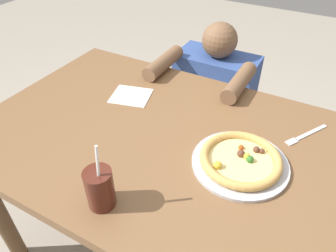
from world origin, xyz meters
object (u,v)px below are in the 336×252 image
Objects in this scene: drink_cup_colored at (99,188)px; fork at (305,135)px; pizza_near at (240,160)px; diner_seated at (211,113)px.

drink_cup_colored is 1.20× the size of fork.
drink_cup_colored is 0.75m from fork.
fork is at bearing 57.77° from pizza_near.
drink_cup_colored is at bearing -131.30° from pizza_near.
fork is (0.46, 0.59, -0.06)m from drink_cup_colored.
diner_seated is (-0.50, 0.41, -0.34)m from fork.
diner_seated is at bearing 117.43° from pizza_near.
diner_seated is at bearing 140.79° from fork.
pizza_near is at bearing -62.57° from diner_seated.
drink_cup_colored is (-0.30, -0.34, 0.04)m from pizza_near.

